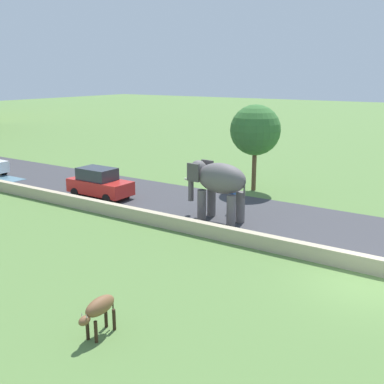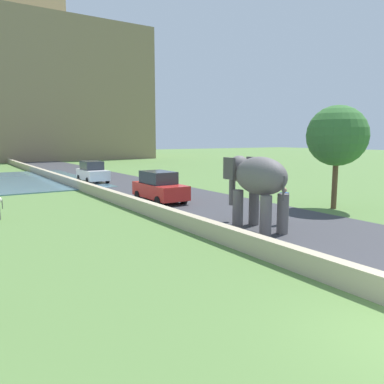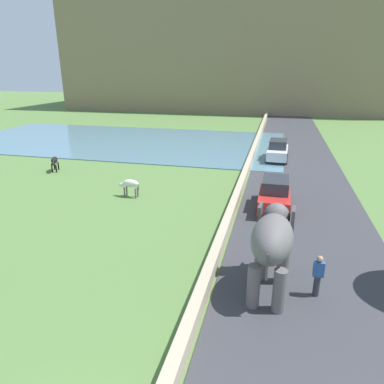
{
  "view_description": "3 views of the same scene",
  "coord_description": "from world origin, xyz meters",
  "px_view_note": "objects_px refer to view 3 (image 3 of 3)",
  "views": [
    {
      "loc": [
        -15.89,
        -3.35,
        7.25
      ],
      "look_at": [
        2.48,
        8.96,
        1.59
      ],
      "focal_mm": 43.68,
      "sensor_mm": 36.0,
      "label": 1
    },
    {
      "loc": [
        -6.95,
        -3.12,
        3.7
      ],
      "look_at": [
        2.11,
        10.76,
        1.35
      ],
      "focal_mm": 35.66,
      "sensor_mm": 36.0,
      "label": 2
    },
    {
      "loc": [
        3.33,
        -3.09,
        7.64
      ],
      "look_at": [
        -0.81,
        13.71,
        1.55
      ],
      "focal_mm": 32.69,
      "sensor_mm": 36.0,
      "label": 3
    }
  ],
  "objects_px": {
    "elephant": "(272,241)",
    "cow_white": "(130,184)",
    "car_white": "(278,150)",
    "person_beside_elephant": "(318,275)",
    "car_red": "(275,194)",
    "cow_black": "(54,161)"
  },
  "relations": [
    {
      "from": "elephant",
      "to": "cow_white",
      "type": "xyz_separation_m",
      "value": [
        -8.86,
        8.06,
        -1.2
      ]
    },
    {
      "from": "elephant",
      "to": "person_beside_elephant",
      "type": "bearing_deg",
      "value": 1.66
    },
    {
      "from": "elephant",
      "to": "cow_white",
      "type": "relative_size",
      "value": 2.5
    },
    {
      "from": "elephant",
      "to": "person_beside_elephant",
      "type": "height_order",
      "value": "elephant"
    },
    {
      "from": "elephant",
      "to": "cow_black",
      "type": "bearing_deg",
      "value": 144.56
    },
    {
      "from": "elephant",
      "to": "person_beside_elephant",
      "type": "xyz_separation_m",
      "value": [
        1.63,
        0.05,
        -1.16
      ]
    },
    {
      "from": "elephant",
      "to": "car_red",
      "type": "distance_m",
      "value": 8.21
    },
    {
      "from": "elephant",
      "to": "car_white",
      "type": "distance_m",
      "value": 19.98
    },
    {
      "from": "elephant",
      "to": "car_red",
      "type": "xyz_separation_m",
      "value": [
        -0.02,
        8.14,
        -1.14
      ]
    },
    {
      "from": "person_beside_elephant",
      "to": "car_white",
      "type": "xyz_separation_m",
      "value": [
        -1.65,
        19.9,
        0.03
      ]
    },
    {
      "from": "cow_white",
      "to": "cow_black",
      "type": "height_order",
      "value": "same"
    },
    {
      "from": "person_beside_elephant",
      "to": "car_red",
      "type": "xyz_separation_m",
      "value": [
        -1.65,
        8.09,
        0.03
      ]
    },
    {
      "from": "cow_black",
      "to": "elephant",
      "type": "bearing_deg",
      "value": -35.44
    },
    {
      "from": "cow_white",
      "to": "cow_black",
      "type": "relative_size",
      "value": 0.99
    },
    {
      "from": "elephant",
      "to": "cow_white",
      "type": "bearing_deg",
      "value": 137.71
    },
    {
      "from": "car_red",
      "to": "cow_white",
      "type": "relative_size",
      "value": 2.86
    },
    {
      "from": "cow_black",
      "to": "car_white",
      "type": "bearing_deg",
      "value": 24.81
    },
    {
      "from": "elephant",
      "to": "car_white",
      "type": "relative_size",
      "value": 0.87
    },
    {
      "from": "car_white",
      "to": "cow_white",
      "type": "bearing_deg",
      "value": -126.67
    },
    {
      "from": "car_red",
      "to": "person_beside_elephant",
      "type": "bearing_deg",
      "value": -78.47
    },
    {
      "from": "car_white",
      "to": "cow_black",
      "type": "bearing_deg",
      "value": -155.19
    },
    {
      "from": "car_red",
      "to": "elephant",
      "type": "bearing_deg",
      "value": -89.89
    }
  ]
}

